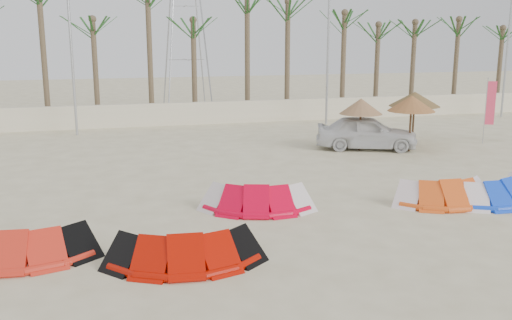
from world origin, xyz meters
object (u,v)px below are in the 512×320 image
object	(u,v)px
car	(366,132)
kite_red_left	(16,240)
kite_orange	(441,189)
kite_blue	(496,188)
parasol_mid	(412,103)
kite_red_mid	(183,244)
parasol_right	(415,99)
kite_red_right	(254,195)
parasol_left	(361,106)

from	to	relation	value
car	kite_red_left	bearing A→B (deg)	146.60
kite_orange	kite_blue	xyz separation A→B (m)	(1.78, -0.30, -0.00)
car	parasol_mid	bearing A→B (deg)	-99.34
kite_red_mid	parasol_right	bearing A→B (deg)	42.79
kite_red_left	parasol_mid	world-z (taller)	parasol_mid
kite_red_right	car	distance (m)	10.48
parasol_mid	kite_red_left	bearing A→B (deg)	-150.20
kite_blue	kite_red_right	bearing A→B (deg)	170.88
kite_red_mid	parasol_mid	size ratio (longest dim) A/B	1.45
kite_orange	parasol_mid	bearing A→B (deg)	67.10
parasol_left	parasol_right	size ratio (longest dim) A/B	0.95
kite_orange	parasol_mid	world-z (taller)	parasol_mid
kite_red_mid	car	bearing A→B (deg)	48.01
kite_red_right	car	size ratio (longest dim) A/B	0.80
kite_red_mid	kite_blue	world-z (taller)	same
kite_red_left	parasol_left	distance (m)	16.49
kite_red_mid	kite_red_right	size ratio (longest dim) A/B	1.01
kite_blue	parasol_left	size ratio (longest dim) A/B	1.48
kite_red_left	kite_red_right	distance (m)	6.84
kite_red_mid	kite_orange	size ratio (longest dim) A/B	1.09
parasol_right	car	distance (m)	3.23
kite_red_mid	kite_orange	bearing A→B (deg)	17.38
kite_red_left	kite_orange	world-z (taller)	same
kite_blue	car	distance (m)	8.74
kite_red_left	parasol_mid	bearing A→B (deg)	29.80
kite_blue	parasol_left	xyz separation A→B (m)	(-0.72, 8.51, 1.60)
kite_blue	parasol_left	bearing A→B (deg)	94.84
kite_red_left	kite_red_mid	bearing A→B (deg)	-18.69
kite_orange	parasol_left	world-z (taller)	parasol_left
kite_red_right	parasol_left	bearing A→B (deg)	46.66
kite_orange	parasol_right	xyz separation A→B (m)	(4.32, 9.19, 1.72)
kite_red_left	kite_red_mid	world-z (taller)	same
kite_orange	kite_red_mid	bearing A→B (deg)	-162.62
kite_red_right	parasol_mid	distance (m)	11.23
kite_red_right	kite_orange	bearing A→B (deg)	-9.00
parasol_right	car	bearing A→B (deg)	-164.82
parasol_right	kite_orange	bearing A→B (deg)	-115.16
kite_orange	kite_red_right	bearing A→B (deg)	171.00
kite_red_left	kite_red_right	bearing A→B (deg)	19.60
kite_blue	car	size ratio (longest dim) A/B	0.77
parasol_mid	kite_red_mid	bearing A→B (deg)	-139.00
kite_red_right	kite_red_mid	bearing A→B (deg)	-126.63
car	kite_red_mid	bearing A→B (deg)	159.15
parasol_mid	car	distance (m)	2.37
parasol_left	parasol_mid	size ratio (longest dim) A/B	0.94
parasol_left	parasol_right	distance (m)	3.40
parasol_right	kite_red_left	bearing A→B (deg)	-147.49
kite_red_mid	parasol_right	world-z (taller)	parasol_right
kite_red_left	car	xyz separation A→B (m)	(13.76, 9.80, 0.36)
kite_orange	kite_red_left	bearing A→B (deg)	-173.61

